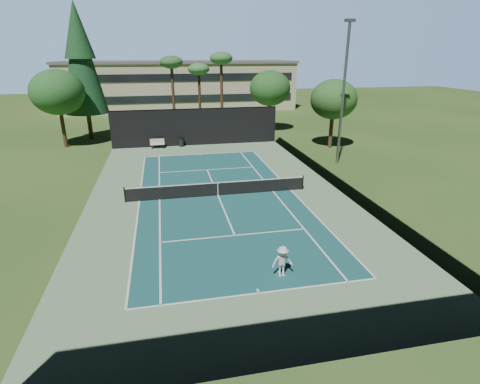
% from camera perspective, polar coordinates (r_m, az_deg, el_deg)
% --- Properties ---
extents(ground, '(160.00, 160.00, 0.00)m').
position_cam_1_polar(ground, '(26.89, -3.38, -0.56)').
color(ground, '#34531F').
rests_on(ground, ground).
extents(apron_slab, '(18.00, 32.00, 0.01)m').
position_cam_1_polar(apron_slab, '(26.89, -3.38, -0.55)').
color(apron_slab, '#6A8E63').
rests_on(apron_slab, ground).
extents(court_surface, '(10.97, 23.77, 0.01)m').
position_cam_1_polar(court_surface, '(26.88, -3.38, -0.53)').
color(court_surface, '#195152').
rests_on(court_surface, ground).
extents(court_lines, '(11.07, 23.87, 0.01)m').
position_cam_1_polar(court_lines, '(26.88, -3.38, -0.52)').
color(court_lines, white).
rests_on(court_lines, ground).
extents(tennis_net, '(12.90, 0.10, 1.10)m').
position_cam_1_polar(tennis_net, '(26.69, -3.40, 0.56)').
color(tennis_net, black).
rests_on(tennis_net, ground).
extents(fence, '(18.04, 32.05, 4.03)m').
position_cam_1_polar(fence, '(26.30, -3.49, 3.58)').
color(fence, black).
rests_on(fence, ground).
extents(player, '(0.98, 0.57, 1.51)m').
position_cam_1_polar(player, '(17.33, 6.48, -10.46)').
color(player, silver).
rests_on(player, ground).
extents(tennis_ball_a, '(0.08, 0.08, 0.08)m').
position_cam_1_polar(tennis_ball_a, '(16.17, -6.98, -16.09)').
color(tennis_ball_a, yellow).
rests_on(tennis_ball_a, ground).
extents(tennis_ball_b, '(0.07, 0.07, 0.07)m').
position_cam_1_polar(tennis_ball_b, '(27.91, -12.79, -0.17)').
color(tennis_ball_b, '#D2E133').
rests_on(tennis_ball_b, ground).
extents(tennis_ball_c, '(0.07, 0.07, 0.07)m').
position_cam_1_polar(tennis_ball_c, '(30.35, -3.71, 1.99)').
color(tennis_ball_c, '#B7D12F').
rests_on(tennis_ball_c, ground).
extents(tennis_ball_d, '(0.07, 0.07, 0.07)m').
position_cam_1_polar(tennis_ball_d, '(31.70, -9.39, 2.57)').
color(tennis_ball_d, '#CAD530').
rests_on(tennis_ball_d, ground).
extents(park_bench, '(1.50, 0.45, 1.02)m').
position_cam_1_polar(park_bench, '(41.23, -12.49, 7.26)').
color(park_bench, beige).
rests_on(park_bench, ground).
extents(trash_bin, '(0.56, 0.56, 0.95)m').
position_cam_1_polar(trash_bin, '(41.57, -8.93, 7.50)').
color(trash_bin, black).
rests_on(trash_bin, ground).
extents(pine_tree, '(4.80, 4.80, 15.00)m').
position_cam_1_polar(pine_tree, '(47.63, -23.22, 18.83)').
color(pine_tree, '#49351F').
rests_on(pine_tree, ground).
extents(palm_a, '(2.80, 2.80, 9.32)m').
position_cam_1_polar(palm_a, '(48.90, -10.41, 18.46)').
color(palm_a, '#472D1E').
rests_on(palm_a, ground).
extents(palm_b, '(2.80, 2.80, 8.42)m').
position_cam_1_polar(palm_b, '(51.16, -6.31, 17.80)').
color(palm_b, '#40281B').
rests_on(palm_b, ground).
extents(palm_c, '(2.80, 2.80, 9.77)m').
position_cam_1_polar(palm_c, '(48.45, -2.88, 19.23)').
color(palm_c, '#422C1C').
rests_on(palm_c, ground).
extents(decid_tree_a, '(5.12, 5.12, 7.62)m').
position_cam_1_polar(decid_tree_a, '(48.95, 4.59, 15.47)').
color(decid_tree_a, '#4B3820').
rests_on(decid_tree_a, ground).
extents(decid_tree_b, '(4.80, 4.80, 7.14)m').
position_cam_1_polar(decid_tree_b, '(41.05, 14.08, 13.51)').
color(decid_tree_b, '#4C3720').
rests_on(decid_tree_b, ground).
extents(decid_tree_c, '(5.44, 5.44, 8.09)m').
position_cam_1_polar(decid_tree_c, '(44.30, -26.06, 13.46)').
color(decid_tree_c, '#4A341F').
rests_on(decid_tree_c, ground).
extents(campus_building, '(40.50, 12.50, 8.30)m').
position_cam_1_polar(campus_building, '(71.13, -9.12, 15.84)').
color(campus_building, '#BBB091').
rests_on(campus_building, ground).
extents(light_pole, '(0.90, 0.25, 12.22)m').
position_cam_1_polar(light_pole, '(34.68, 15.48, 14.51)').
color(light_pole, gray).
rests_on(light_pole, ground).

